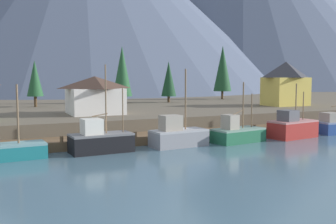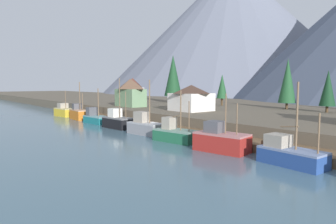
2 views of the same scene
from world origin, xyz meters
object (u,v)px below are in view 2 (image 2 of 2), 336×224
object	(u,v)px
house_green	(130,92)
conifer_near_left	(288,81)
fishing_boat_black	(118,121)
house_grey	(133,90)
fishing_boat_orange	(79,114)
house_white	(191,98)
fishing_boat_red	(221,140)
conifer_mid_right	(222,86)
conifer_mid_left	(328,88)
fishing_boat_green	(175,134)
conifer_back_left	(173,76)
fishing_boat_grey	(145,126)
fishing_boat_teal	(96,118)
fishing_boat_yellow	(64,111)
fishing_boat_blue	(290,154)

from	to	relation	value
house_green	conifer_near_left	size ratio (longest dim) A/B	0.76
fishing_boat_black	conifer_near_left	bearing A→B (deg)	65.04
house_grey	conifer_near_left	world-z (taller)	conifer_near_left
fishing_boat_orange	house_white	xyz separation A→B (m)	(20.60, 14.84, 3.88)
house_grey	house_white	size ratio (longest dim) A/B	0.96
fishing_boat_red	conifer_mid_right	world-z (taller)	conifer_mid_right
house_white	conifer_mid_left	bearing A→B (deg)	42.55
fishing_boat_green	conifer_back_left	distance (m)	49.17
fishing_boat_grey	house_white	bearing A→B (deg)	104.02
fishing_boat_red	conifer_back_left	size ratio (longest dim) A/B	0.49
fishing_boat_teal	house_grey	world-z (taller)	house_grey
fishing_boat_orange	fishing_boat_grey	bearing A→B (deg)	4.00
conifer_mid_left	conifer_mid_right	bearing A→B (deg)	-177.84
conifer_mid_left	conifer_back_left	distance (m)	43.17
fishing_boat_yellow	conifer_mid_left	distance (m)	58.30
house_grey	fishing_boat_blue	bearing A→B (deg)	-18.46
conifer_back_left	conifer_mid_right	bearing A→B (deg)	2.89
fishing_boat_teal	conifer_mid_left	xyz separation A→B (m)	(31.05, 32.39, 6.05)
house_grey	conifer_mid_right	xyz separation A→B (m)	(22.30, 12.02, 1.15)
fishing_boat_blue	conifer_mid_left	world-z (taller)	conifer_mid_left
fishing_boat_teal	conifer_back_left	xyz separation A→B (m)	(-11.96, 30.54, 9.31)
fishing_boat_green	fishing_boat_blue	size ratio (longest dim) A/B	0.87
fishing_boat_grey	house_grey	bearing A→B (deg)	144.23
house_white	fishing_boat_teal	bearing A→B (deg)	-128.88
house_white	fishing_boat_orange	bearing A→B (deg)	-144.22
fishing_boat_blue	conifer_back_left	xyz separation A→B (m)	(-53.51, 30.45, 9.26)
fishing_boat_green	fishing_boat_orange	bearing A→B (deg)	169.43
fishing_boat_grey	conifer_mid_left	xyz separation A→B (m)	(13.57, 32.53, 5.85)
fishing_boat_teal	fishing_boat_grey	distance (m)	17.49
fishing_boat_blue	house_white	distance (m)	33.28
conifer_back_left	fishing_boat_black	bearing A→B (deg)	-55.88
fishing_boat_grey	house_white	size ratio (longest dim) A/B	1.16
fishing_boat_orange	fishing_boat_green	bearing A→B (deg)	3.62
fishing_boat_red	fishing_boat_orange	bearing A→B (deg)	169.32
fishing_boat_green	house_grey	bearing A→B (deg)	144.77
conifer_near_left	house_grey	bearing A→B (deg)	-159.47
fishing_boat_black	fishing_boat_blue	world-z (taller)	fishing_boat_black
house_grey	house_green	bearing A→B (deg)	-35.42
house_white	conifer_back_left	world-z (taller)	conifer_back_left
fishing_boat_yellow	fishing_boat_green	xyz separation A→B (m)	(42.15, -0.45, -0.16)
fishing_boat_green	conifer_mid_right	distance (m)	37.71
fishing_boat_green	house_grey	xyz separation A→B (m)	(-41.45, 19.87, 5.08)
conifer_mid_left	fishing_boat_green	bearing A→B (deg)	-100.31
conifer_back_left	house_green	bearing A→B (deg)	-71.55
fishing_boat_teal	house_green	distance (m)	14.03
house_grey	fishing_boat_grey	bearing A→B (deg)	-30.03
house_green	house_grey	xyz separation A→B (m)	(-10.65, 7.57, 0.23)
fishing_boat_grey	conifer_mid_right	world-z (taller)	conifer_mid_right
house_green	conifer_mid_right	bearing A→B (deg)	59.25
fishing_boat_blue	house_grey	size ratio (longest dim) A/B	1.15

